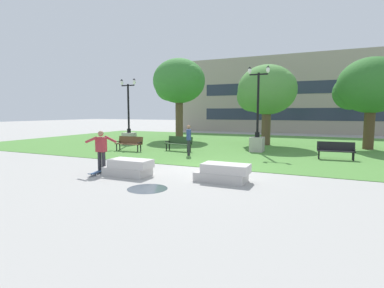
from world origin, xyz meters
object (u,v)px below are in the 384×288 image
object	(u,v)px
lamp_post_right	(257,135)
park_bench_near_right	(179,143)
lamp_post_center	(129,131)
park_bench_far_left	(336,149)
person_bystander_near_lawn	(189,138)
concrete_block_center	(129,168)
park_bench_far_right	(129,143)
skateboard	(97,172)
concrete_block_left	(223,173)
person_skateboarder	(101,149)

from	to	relation	value
lamp_post_right	park_bench_near_right	bearing A→B (deg)	-159.95
park_bench_near_right	lamp_post_center	world-z (taller)	lamp_post_center
park_bench_far_left	person_bystander_near_lawn	xyz separation A→B (m)	(-7.56, -1.75, 0.44)
concrete_block_center	park_bench_far_right	xyz separation A→B (m)	(-4.34, 6.00, 0.23)
lamp_post_right	concrete_block_center	bearing A→B (deg)	-109.04
skateboard	lamp_post_right	world-z (taller)	lamp_post_right
park_bench_far_right	park_bench_near_right	bearing A→B (deg)	23.63
concrete_block_center	lamp_post_center	world-z (taller)	lamp_post_center
skateboard	concrete_block_left	bearing A→B (deg)	10.58
park_bench_far_left	park_bench_far_right	xyz separation A→B (m)	(-11.78, -1.56, 0.00)
person_skateboarder	park_bench_far_right	bearing A→B (deg)	116.73
concrete_block_left	concrete_block_center	bearing A→B (deg)	-171.56
person_skateboarder	person_bystander_near_lawn	xyz separation A→B (m)	(1.17, 5.85, 0.00)
park_bench_near_right	park_bench_far_left	size ratio (longest dim) A/B	1.01
concrete_block_center	park_bench_near_right	distance (m)	7.41
park_bench_far_right	person_skateboarder	bearing A→B (deg)	-63.27
concrete_block_left	park_bench_far_right	bearing A→B (deg)	145.77
concrete_block_left	person_skateboarder	xyz separation A→B (m)	(-4.97, -0.60, 0.67)
concrete_block_center	lamp_post_center	bearing A→B (deg)	126.09
concrete_block_center	person_bystander_near_lawn	size ratio (longest dim) A/B	1.11
person_bystander_near_lawn	concrete_block_left	bearing A→B (deg)	-54.14
concrete_block_left	park_bench_far_left	bearing A→B (deg)	61.77
concrete_block_left	lamp_post_right	size ratio (longest dim) A/B	0.37
skateboard	park_bench_near_right	world-z (taller)	park_bench_near_right
concrete_block_left	lamp_post_center	size ratio (longest dim) A/B	0.39
park_bench_far_left	lamp_post_right	bearing A→B (deg)	162.68
park_bench_far_left	lamp_post_center	world-z (taller)	lamp_post_center
person_skateboarder	person_bystander_near_lawn	distance (m)	5.97
person_skateboarder	park_bench_near_right	distance (m)	7.32
person_skateboarder	park_bench_near_right	world-z (taller)	person_skateboarder
lamp_post_right	person_bystander_near_lawn	size ratio (longest dim) A/B	3.04
lamp_post_center	lamp_post_right	bearing A→B (deg)	0.10
lamp_post_right	concrete_block_left	bearing A→B (deg)	-85.93
lamp_post_right	person_bystander_near_lawn	xyz separation A→B (m)	(-3.20, -3.11, -0.09)
person_skateboarder	park_bench_far_left	world-z (taller)	person_skateboarder
concrete_block_center	park_bench_far_right	size ratio (longest dim) A/B	1.05
lamp_post_right	skateboard	bearing A→B (deg)	-115.11
concrete_block_center	lamp_post_center	xyz separation A→B (m)	(-6.49, 8.90, 0.71)
person_skateboarder	park_bench_far_right	world-z (taller)	person_skateboarder
concrete_block_left	person_bystander_near_lawn	size ratio (longest dim) A/B	1.12
park_bench_near_right	lamp_post_center	distance (m)	5.30
skateboard	person_bystander_near_lawn	xyz separation A→B (m)	(1.15, 6.18, 0.90)
park_bench_far_right	concrete_block_left	bearing A→B (deg)	-34.23
concrete_block_center	skateboard	bearing A→B (deg)	-163.49
concrete_block_left	park_bench_far_right	distance (m)	9.70
park_bench_near_right	park_bench_far_left	world-z (taller)	same
lamp_post_center	person_bystander_near_lawn	bearing A→B (deg)	-25.96
lamp_post_right	person_skateboarder	bearing A→B (deg)	-116.00
park_bench_far_left	lamp_post_center	size ratio (longest dim) A/B	0.38
concrete_block_center	person_bystander_near_lawn	xyz separation A→B (m)	(-0.13, 5.80, 0.68)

